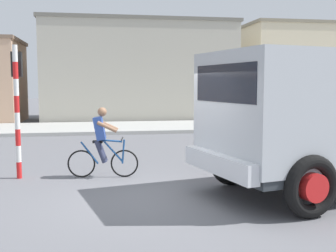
{
  "coord_description": "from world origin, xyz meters",
  "views": [
    {
      "loc": [
        -1.02,
        -8.05,
        2.28
      ],
      "look_at": [
        0.8,
        2.5,
        1.2
      ],
      "focal_mm": 44.6,
      "sensor_mm": 36.0,
      "label": 1
    }
  ],
  "objects": [
    {
      "name": "traffic_light_pole",
      "position": [
        -2.89,
        2.44,
        2.07
      ],
      "size": [
        0.24,
        0.43,
        3.2
      ],
      "color": "red",
      "rests_on": "ground"
    },
    {
      "name": "ground_plane",
      "position": [
        0.0,
        0.0,
        0.0
      ],
      "size": [
        120.0,
        120.0,
        0.0
      ],
      "primitive_type": "plane",
      "color": "slate"
    },
    {
      "name": "truck_foreground",
      "position": [
        3.81,
        -0.05,
        1.67
      ],
      "size": [
        5.82,
        3.68,
        2.9
      ],
      "color": "#B2B7BC",
      "rests_on": "ground"
    },
    {
      "name": "sidewalk_far",
      "position": [
        0.0,
        13.13,
        0.08
      ],
      "size": [
        80.0,
        5.0,
        0.16
      ],
      "primitive_type": "cube",
      "color": "#ADADA8",
      "rests_on": "ground"
    },
    {
      "name": "cyclist",
      "position": [
        -0.89,
        2.14,
        0.86
      ],
      "size": [
        1.72,
        0.53,
        1.72
      ],
      "color": "black",
      "rests_on": "ground"
    },
    {
      "name": "building_mid_block",
      "position": [
        1.68,
        19.24,
        3.08
      ],
      "size": [
        11.89,
        6.82,
        6.15
      ],
      "color": "#B2AD9E",
      "rests_on": "ground"
    },
    {
      "name": "building_corner_right",
      "position": [
        14.6,
        20.51,
        3.19
      ],
      "size": [
        10.89,
        6.88,
        6.38
      ],
      "color": "beige",
      "rests_on": "ground"
    },
    {
      "name": "car_red_near",
      "position": [
        5.81,
        5.4,
        0.82
      ],
      "size": [
        4.11,
        2.09,
        1.6
      ],
      "color": "gold",
      "rests_on": "ground"
    }
  ]
}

